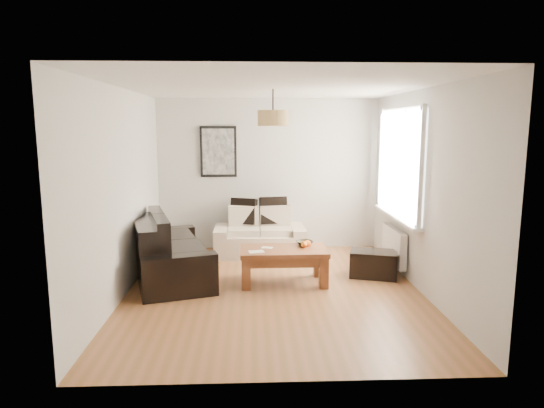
{
  "coord_description": "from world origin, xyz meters",
  "views": [
    {
      "loc": [
        -0.28,
        -5.9,
        2.12
      ],
      "look_at": [
        0.0,
        0.6,
        1.05
      ],
      "focal_mm": 31.1,
      "sensor_mm": 36.0,
      "label": 1
    }
  ],
  "objects_px": {
    "loveseat_cream": "(260,233)",
    "ottoman": "(374,264)",
    "sofa_leather": "(171,249)",
    "coffee_table": "(284,266)"
  },
  "relations": [
    {
      "from": "ottoman",
      "to": "loveseat_cream",
      "type": "bearing_deg",
      "value": 141.94
    },
    {
      "from": "sofa_leather",
      "to": "ottoman",
      "type": "bearing_deg",
      "value": -108.22
    },
    {
      "from": "sofa_leather",
      "to": "ottoman",
      "type": "relative_size",
      "value": 2.98
    },
    {
      "from": "coffee_table",
      "to": "loveseat_cream",
      "type": "bearing_deg",
      "value": 101.51
    },
    {
      "from": "loveseat_cream",
      "to": "coffee_table",
      "type": "xyz_separation_m",
      "value": [
        0.3,
        -1.48,
        -0.13
      ]
    },
    {
      "from": "sofa_leather",
      "to": "coffee_table",
      "type": "xyz_separation_m",
      "value": [
        1.58,
        -0.31,
        -0.18
      ]
    },
    {
      "from": "loveseat_cream",
      "to": "ottoman",
      "type": "height_order",
      "value": "loveseat_cream"
    },
    {
      "from": "coffee_table",
      "to": "sofa_leather",
      "type": "bearing_deg",
      "value": 168.96
    },
    {
      "from": "coffee_table",
      "to": "ottoman",
      "type": "height_order",
      "value": "coffee_table"
    },
    {
      "from": "sofa_leather",
      "to": "coffee_table",
      "type": "height_order",
      "value": "sofa_leather"
    }
  ]
}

